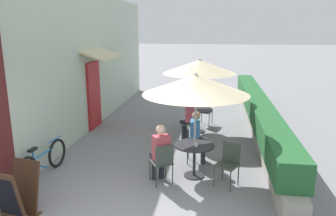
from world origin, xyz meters
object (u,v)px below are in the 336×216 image
object	(u,v)px
seated_patron_near_back	(197,135)
patio_table_mid	(198,115)
seated_patron_near_left	(160,151)
bicycle_leaning	(43,162)
cafe_chair_mid_right	(193,122)
cafe_chair_near_left	(162,160)
cafe_chair_near_right	(229,161)
cafe_chair_mid_left	(203,110)
seated_patron_mid_right	(189,116)
coffee_cup_near	(196,144)
cafe_chair_near_back	(192,141)
patio_table_near	(194,152)
patio_umbrella_near	(196,85)
patio_umbrella_mid	(200,67)
menu_board	(17,193)

from	to	relation	value
seated_patron_near_back	patio_table_mid	size ratio (longest dim) A/B	1.46
seated_patron_near_left	bicycle_leaning	distance (m)	2.56
seated_patron_near_back	cafe_chair_mid_right	world-z (taller)	seated_patron_near_back
cafe_chair_near_left	cafe_chair_near_right	distance (m)	1.34
cafe_chair_near_right	seated_patron_near_back	xyz separation A→B (m)	(-0.70, 1.07, 0.17)
cafe_chair_near_right	patio_table_mid	xyz separation A→B (m)	(-0.79, 3.44, 0.03)
cafe_chair_mid_left	seated_patron_mid_right	xyz separation A→B (m)	(-0.35, -1.50, 0.17)
coffee_cup_near	patio_table_mid	size ratio (longest dim) A/B	0.10
patio_table_mid	cafe_chair_mid_left	size ratio (longest dim) A/B	0.99
cafe_chair_near_right	cafe_chair_near_back	xyz separation A→B (m)	(-0.81, 1.07, 0.00)
patio_table_near	patio_umbrella_near	world-z (taller)	patio_umbrella_near
coffee_cup_near	cafe_chair_mid_right	distance (m)	2.49
cafe_chair_near_left	cafe_chair_mid_left	bearing A→B (deg)	50.05
coffee_cup_near	bicycle_leaning	size ratio (longest dim) A/B	0.05
cafe_chair_near_right	patio_table_mid	world-z (taller)	cafe_chair_near_right
seated_patron_near_back	bicycle_leaning	bearing A→B (deg)	-70.01
patio_umbrella_near	cafe_chair_near_left	distance (m)	1.68
coffee_cup_near	patio_umbrella_mid	xyz separation A→B (m)	(-0.12, 3.23, 1.25)
seated_patron_near_left	cafe_chair_mid_right	size ratio (longest dim) A/B	1.44
cafe_chair_mid_left	bicycle_leaning	size ratio (longest dim) A/B	0.50
patio_table_near	seated_patron_near_left	distance (m)	0.78
cafe_chair_near_left	cafe_chair_mid_right	world-z (taller)	same
menu_board	seated_patron_mid_right	bearing A→B (deg)	71.19
cafe_chair_near_back	patio_table_mid	world-z (taller)	cafe_chair_near_back
cafe_chair_mid_right	patio_table_mid	bearing A→B (deg)	5.68
cafe_chair_mid_right	patio_umbrella_near	bearing A→B (deg)	-160.61
cafe_chair_mid_left	cafe_chair_near_left	bearing A→B (deg)	6.06
seated_patron_near_back	cafe_chair_mid_right	xyz separation A→B (m)	(-0.22, 1.61, -0.17)
seated_patron_near_back	seated_patron_mid_right	distance (m)	1.67
patio_table_near	cafe_chair_near_back	world-z (taller)	cafe_chair_near_back
cafe_chair_near_left	bicycle_leaning	xyz separation A→B (m)	(-2.59, -0.03, -0.17)
cafe_chair_mid_right	cafe_chair_mid_left	bearing A→B (deg)	5.68
coffee_cup_near	cafe_chair_mid_right	world-z (taller)	cafe_chair_mid_right
cafe_chair_near_right	seated_patron_mid_right	distance (m)	2.90
cafe_chair_near_left	patio_umbrella_near	bearing A→B (deg)	5.68
coffee_cup_near	cafe_chair_mid_left	size ratio (longest dim) A/B	0.10
cafe_chair_near_left	seated_patron_near_left	xyz separation A→B (m)	(-0.06, 0.10, 0.17)
coffee_cup_near	patio_umbrella_mid	bearing A→B (deg)	92.18
cafe_chair_near_left	patio_table_mid	bearing A→B (deg)	50.13
patio_table_near	menu_board	world-z (taller)	menu_board
patio_umbrella_near	patio_table_mid	distance (m)	3.47
cafe_chair_near_left	coffee_cup_near	xyz separation A→B (m)	(0.66, 0.38, 0.25)
cafe_chair_mid_left	patio_umbrella_near	bearing A→B (deg)	14.01
cafe_chair_near_back	cafe_chair_mid_left	size ratio (longest dim) A/B	1.00
patio_table_near	cafe_chair_near_left	distance (m)	0.77
cafe_chair_near_left	seated_patron_near_back	bearing A→B (deg)	31.47
bicycle_leaning	cafe_chair_mid_right	bearing A→B (deg)	49.29
patio_umbrella_near	menu_board	distance (m)	3.81
patio_table_mid	bicycle_leaning	distance (m)	4.80
patio_table_mid	seated_patron_mid_right	world-z (taller)	seated_patron_mid_right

